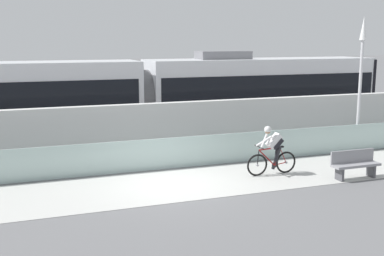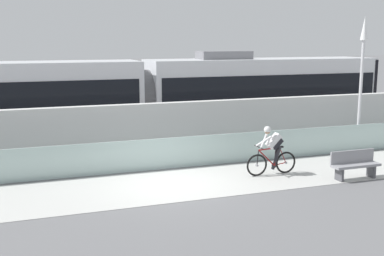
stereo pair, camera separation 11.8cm
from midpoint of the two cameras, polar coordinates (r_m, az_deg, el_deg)
ground_plane at (r=14.65m, az=-2.13°, el=-6.73°), size 200.00×200.00×0.00m
bike_path_deck at (r=14.65m, az=-2.13°, el=-6.70°), size 32.00×3.20×0.01m
glass_parapet at (r=16.23m, az=-4.11°, el=-3.12°), size 32.00×0.05×1.06m
concrete_barrier_wall at (r=17.83m, az=-5.67°, el=-0.34°), size 32.00×0.36×2.02m
tram_rail_near at (r=20.40m, az=-7.31°, el=-1.89°), size 32.00×0.08×0.01m
tram_rail_far at (r=21.78m, az=-8.12°, el=-1.13°), size 32.00×0.08×0.01m
tram at (r=20.97m, az=-5.64°, el=3.71°), size 22.56×2.54×3.81m
cyclist_on_bike at (r=15.75m, az=9.65°, el=-2.71°), size 1.77×0.58×1.61m
lamp_post_antenna at (r=20.01m, az=19.61°, el=6.87°), size 0.28×0.28×5.20m
bench at (r=16.00m, az=18.85°, el=-4.03°), size 1.60×0.45×0.89m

